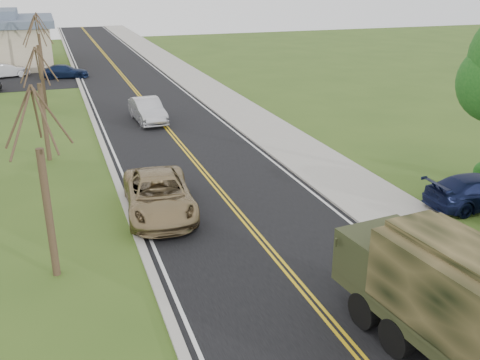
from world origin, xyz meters
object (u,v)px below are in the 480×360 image
suv_champagne (159,195)px  sedan_silver (148,110)px  military_truck (456,297)px  pickup_navy (480,191)px

suv_champagne → sedan_silver: size_ratio=1.20×
military_truck → pickup_navy: size_ratio=1.43×
military_truck → pickup_navy: 10.63m
sedan_silver → suv_champagne: bearing=-101.8°
military_truck → pickup_navy: (7.60, 7.34, -1.17)m
suv_champagne → pickup_navy: suv_champagne is taller
suv_champagne → pickup_navy: (12.47, -3.73, -0.10)m
suv_champagne → pickup_navy: 13.01m
military_truck → suv_champagne: military_truck is taller
military_truck → pickup_navy: bearing=38.1°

